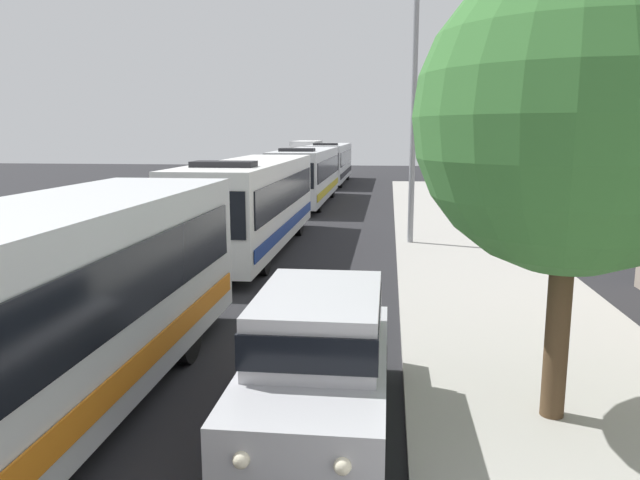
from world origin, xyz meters
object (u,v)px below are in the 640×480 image
bus_second_in_line (252,201)px  roadside_tree (573,118)px  white_suv (319,355)px  box_truck_oncoming (306,156)px  streetlamp_mid (414,86)px  bus_lead (8,325)px  bus_fourth_in_line (330,162)px  bus_middle (307,174)px

bus_second_in_line → roadside_tree: bearing=-59.8°
white_suv → box_truck_oncoming: size_ratio=0.56×
box_truck_oncoming → streetlamp_mid: 37.23m
bus_lead → streetlamp_mid: streetlamp_mid is taller
bus_fourth_in_line → box_truck_oncoming: 10.28m
white_suv → roadside_tree: 4.52m
bus_lead → white_suv: size_ratio=2.53×
bus_fourth_in_line → white_suv: bus_fourth_in_line is taller
bus_fourth_in_line → bus_second_in_line: bearing=-90.0°
streetlamp_mid → roadside_tree: streetlamp_mid is taller
bus_fourth_in_line → streetlamp_mid: 27.09m
roadside_tree → bus_middle: bearing=105.1°
bus_lead → box_truck_oncoming: 50.84m
streetlamp_mid → white_suv: bearing=-97.1°
bus_lead → bus_second_in_line: same height
bus_second_in_line → roadside_tree: 13.95m
streetlamp_mid → box_truck_oncoming: bearing=103.6°
box_truck_oncoming → bus_second_in_line: bearing=-84.9°
bus_lead → roadside_tree: bearing=12.4°
bus_second_in_line → bus_fourth_in_line: 27.62m
roadside_tree → box_truck_oncoming: bearing=101.7°
bus_lead → bus_middle: 27.15m
bus_middle → streetlamp_mid: 14.07m
white_suv → roadside_tree: roadside_tree is taller
streetlamp_mid → bus_lead: bearing=-110.1°
bus_fourth_in_line → roadside_tree: size_ratio=2.03×
box_truck_oncoming → roadside_tree: (10.21, -49.22, 2.48)m
bus_middle → roadside_tree: size_ratio=1.97×
streetlamp_mid → bus_middle: bearing=113.5°
bus_second_in_line → bus_middle: 13.77m
bus_middle → box_truck_oncoming: (-3.30, 23.59, 0.02)m
white_suv → roadside_tree: bearing=6.9°
bus_middle → bus_fourth_in_line: bearing=90.0°
bus_middle → white_suv: bearing=-81.9°
bus_second_in_line → bus_fourth_in_line: (0.00, 27.62, 0.00)m
bus_middle → white_suv: (3.70, -26.02, -0.66)m
bus_lead → bus_fourth_in_line: bearing=90.0°
white_suv → bus_middle: bearing=98.1°
bus_lead → roadside_tree: size_ratio=1.92×
white_suv → roadside_tree: (3.21, 0.39, 3.16)m
bus_lead → bus_middle: (0.00, 27.15, 0.00)m
bus_middle → box_truck_oncoming: size_ratio=1.47×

